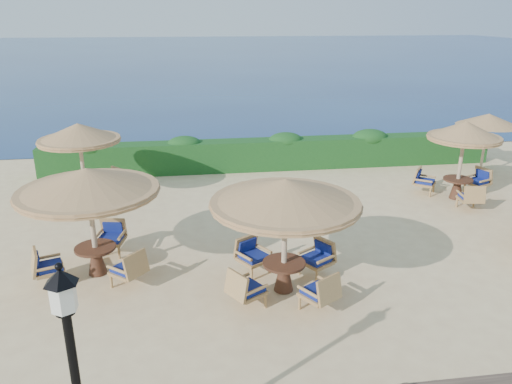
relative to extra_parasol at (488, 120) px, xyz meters
The scene contains 8 objects.
ground 9.62m from the extra_parasol, 146.31° to the right, with size 120.00×120.00×0.00m, color beige.
sea 65.30m from the extra_parasol, 96.86° to the left, with size 160.00×160.00×0.00m, color #0C2152.
hedge 8.20m from the extra_parasol, 165.62° to the left, with size 18.00×0.90×1.20m, color #143E17.
extra_parasol is the anchor object (origin of this frame).
cafe_set_0 14.71m from the extra_parasol, 156.15° to the right, with size 3.25×3.25×2.65m.
cafe_set_1 11.73m from the extra_parasol, 141.36° to the right, with size 3.28×3.28×2.65m.
cafe_set_3 14.61m from the extra_parasol, behind, with size 2.61×2.61×2.65m.
cafe_set_4 3.23m from the extra_parasol, 134.49° to the right, with size 2.75×2.62×2.65m.
Camera 1 is at (-3.35, -11.84, 5.91)m, focal length 35.00 mm.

